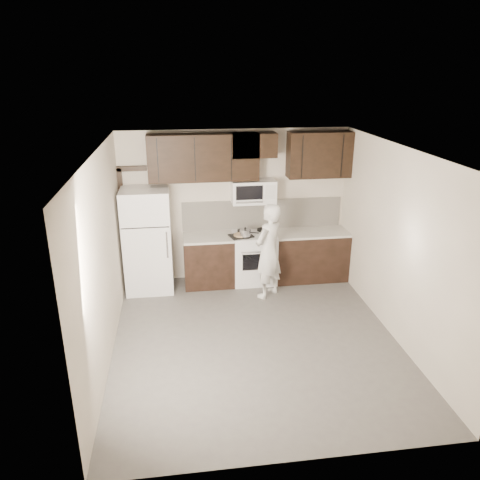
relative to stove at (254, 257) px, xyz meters
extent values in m
plane|color=#565350|center=(-0.30, -1.94, -0.46)|extent=(4.50, 4.50, 0.00)
plane|color=#C0B4A3|center=(-0.30, 0.31, 0.89)|extent=(4.00, 0.00, 4.00)
plane|color=white|center=(-0.30, -1.94, 2.24)|extent=(4.50, 4.50, 0.00)
cube|color=black|center=(-0.81, 0.00, -0.03)|extent=(0.87, 0.62, 0.87)
cube|color=black|center=(1.04, 0.00, -0.03)|extent=(1.32, 0.62, 0.87)
cube|color=beige|center=(-0.81, 0.00, 0.43)|extent=(0.87, 0.64, 0.04)
cube|color=beige|center=(1.04, 0.00, 0.43)|extent=(1.32, 0.64, 0.04)
cube|color=white|center=(0.00, 0.00, -0.02)|extent=(0.76, 0.62, 0.89)
cube|color=white|center=(0.00, 0.00, 0.44)|extent=(0.76, 0.62, 0.02)
cube|color=black|center=(0.00, -0.30, 0.04)|extent=(0.50, 0.01, 0.30)
cylinder|color=silver|center=(0.00, -0.34, 0.24)|extent=(0.55, 0.02, 0.02)
cylinder|color=black|center=(-0.18, -0.15, 0.46)|extent=(0.20, 0.20, 0.03)
cylinder|color=black|center=(0.18, -0.15, 0.46)|extent=(0.20, 0.20, 0.03)
cylinder|color=black|center=(-0.18, 0.15, 0.46)|extent=(0.20, 0.20, 0.03)
cylinder|color=black|center=(0.18, 0.15, 0.46)|extent=(0.20, 0.20, 0.03)
cube|color=silver|center=(0.20, 0.30, 0.72)|extent=(2.90, 0.02, 0.54)
cube|color=black|center=(-0.85, 0.14, 1.80)|extent=(1.85, 0.35, 0.78)
cube|color=black|center=(1.15, 0.14, 1.80)|extent=(1.10, 0.35, 0.78)
cube|color=black|center=(0.00, 0.14, 1.99)|extent=(0.76, 0.35, 0.40)
cube|color=white|center=(0.00, 0.12, 1.19)|extent=(0.76, 0.38, 0.40)
cube|color=black|center=(-0.10, -0.07, 1.22)|extent=(0.46, 0.01, 0.24)
cube|color=silver|center=(0.26, -0.07, 1.22)|extent=(0.18, 0.01, 0.24)
cylinder|color=silver|center=(-0.10, -0.10, 1.06)|extent=(0.46, 0.02, 0.02)
cube|color=white|center=(-1.85, -0.05, 0.44)|extent=(0.80, 0.72, 1.80)
cube|color=black|center=(-1.85, -0.41, 0.79)|extent=(0.77, 0.01, 0.02)
cylinder|color=silver|center=(-1.52, -0.44, 0.49)|extent=(0.03, 0.03, 0.45)
cube|color=black|center=(-2.26, 0.27, 0.59)|extent=(0.08, 0.08, 2.10)
cube|color=black|center=(-2.05, 0.27, 1.62)|extent=(0.50, 0.08, 0.08)
cylinder|color=silver|center=(-0.18, -0.15, 0.52)|extent=(0.19, 0.19, 0.15)
sphere|color=black|center=(-0.18, -0.15, 0.61)|extent=(0.04, 0.04, 0.04)
cylinder|color=black|center=(-0.04, -0.20, 0.54)|extent=(0.18, 0.08, 0.02)
cube|color=black|center=(-0.25, -0.10, 0.46)|extent=(0.45, 0.38, 0.02)
cylinder|color=tan|center=(-0.25, -0.10, 0.48)|extent=(0.32, 0.32, 0.02)
imported|color=silver|center=(0.14, -0.60, 0.35)|extent=(0.70, 0.69, 1.63)
camera|label=1|loc=(-1.31, -7.67, 3.23)|focal=35.00mm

